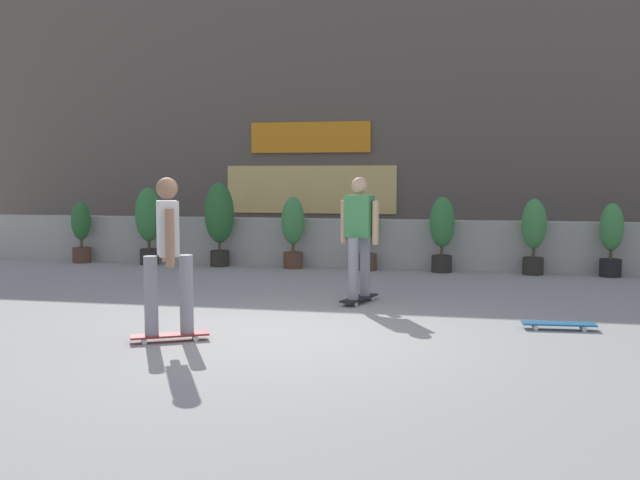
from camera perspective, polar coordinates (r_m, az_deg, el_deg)
ground_plane at (r=7.91m, az=-2.26°, el=-7.44°), size 48.00×48.00×0.00m
planter_wall at (r=13.68m, az=3.88°, el=-0.26°), size 18.00×0.40×0.90m
building_backdrop at (r=17.66m, az=5.76°, el=10.00°), size 20.00×2.08×6.50m
potted_plant_0 at (r=15.12m, az=-18.22°, el=0.76°), size 0.37×0.37×1.22m
potted_plant_1 at (r=14.43m, az=-13.29°, el=1.54°), size 0.51×0.51×1.49m
potted_plant_2 at (r=13.88m, az=-7.90°, el=1.76°), size 0.55×0.55×1.58m
potted_plant_3 at (r=13.47m, az=-2.12°, el=0.91°), size 0.43×0.43×1.32m
potted_plant_4 at (r=13.21m, az=3.71°, el=0.51°), size 0.39×0.39×1.24m
potted_plant_5 at (r=13.08m, az=9.55°, el=0.80°), size 0.44×0.44×1.35m
potted_plant_6 at (r=13.12m, az=16.42°, el=0.58°), size 0.43×0.43×1.32m
potted_plant_7 at (r=13.28m, az=21.87°, el=0.24°), size 0.39×0.39×1.25m
skater_far_left at (r=7.62m, az=-11.82°, el=-0.86°), size 0.80×0.56×1.70m
skater_by_wall_right at (r=9.75m, az=3.11°, el=0.51°), size 0.54×0.82×1.70m
skateboard_near_camera at (r=8.59m, az=18.20°, el=-6.28°), size 0.81×0.26×0.08m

